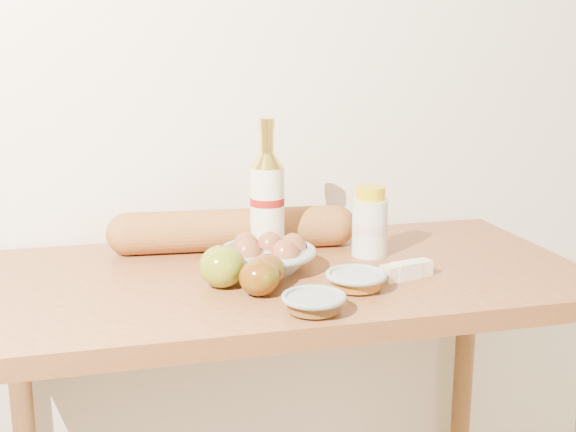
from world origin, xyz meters
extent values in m
cube|color=white|center=(0.00, 1.51, 1.30)|extent=(3.50, 0.02, 2.60)
cube|color=#A46335|center=(0.00, 1.18, 0.88)|extent=(1.20, 0.60, 0.04)
cylinder|color=brown|center=(0.55, 1.43, 0.43)|extent=(0.05, 0.05, 0.86)
cylinder|color=#F3EACE|center=(-0.01, 1.28, 1.00)|extent=(0.08, 0.08, 0.19)
cylinder|color=maroon|center=(-0.01, 1.28, 1.02)|extent=(0.09, 0.09, 0.02)
cone|color=gold|center=(-0.01, 1.28, 1.11)|extent=(0.08, 0.08, 0.03)
cylinder|color=gold|center=(-0.01, 1.28, 1.15)|extent=(0.03, 0.03, 0.05)
cylinder|color=gold|center=(-0.01, 1.28, 1.18)|extent=(0.04, 0.04, 0.02)
cylinder|color=silver|center=(0.20, 1.24, 0.96)|extent=(0.09, 0.09, 0.12)
cylinder|color=beige|center=(0.20, 1.24, 0.96)|extent=(0.09, 0.09, 0.03)
cylinder|color=#E0B90B|center=(0.20, 1.24, 1.04)|extent=(0.07, 0.07, 0.03)
torus|color=#99A7A1|center=(-0.03, 1.19, 0.94)|extent=(0.26, 0.26, 0.01)
ellipsoid|color=brown|center=(-0.07, 1.19, 0.94)|extent=(0.07, 0.07, 0.07)
ellipsoid|color=brown|center=(0.00, 1.16, 0.94)|extent=(0.07, 0.07, 0.07)
ellipsoid|color=brown|center=(-0.02, 1.23, 0.94)|extent=(0.07, 0.07, 0.07)
ellipsoid|color=brown|center=(-0.07, 1.24, 0.94)|extent=(0.07, 0.07, 0.07)
ellipsoid|color=brown|center=(0.02, 1.20, 0.94)|extent=(0.07, 0.07, 0.07)
cylinder|color=#B37336|center=(-0.07, 1.36, 0.95)|extent=(0.46, 0.13, 0.09)
sphere|color=#B37336|center=(-0.30, 1.37, 0.95)|extent=(0.10, 0.10, 0.09)
sphere|color=#B37336|center=(0.16, 1.34, 0.95)|extent=(0.10, 0.10, 0.09)
ellipsoid|color=olive|center=(-0.14, 1.12, 0.94)|extent=(0.09, 0.09, 0.08)
cylinder|color=#4A2E18|center=(-0.14, 1.12, 0.97)|extent=(0.01, 0.01, 0.01)
ellipsoid|color=maroon|center=(-0.08, 1.05, 0.93)|extent=(0.08, 0.08, 0.07)
cylinder|color=#4B3419|center=(-0.08, 1.05, 0.96)|extent=(0.01, 0.01, 0.01)
ellipsoid|color=maroon|center=(-0.06, 1.09, 0.93)|extent=(0.08, 0.08, 0.06)
cylinder|color=#492D18|center=(-0.06, 1.09, 0.96)|extent=(0.01, 0.01, 0.01)
torus|color=gray|center=(-0.01, 0.95, 0.93)|extent=(0.12, 0.12, 0.01)
cylinder|color=brown|center=(-0.01, 0.95, 0.92)|extent=(0.10, 0.10, 0.02)
torus|color=#98A6A0|center=(0.10, 1.04, 0.93)|extent=(0.14, 0.14, 0.01)
cylinder|color=brown|center=(0.10, 1.04, 0.92)|extent=(0.12, 0.12, 0.02)
cube|color=beige|center=(0.22, 1.08, 0.92)|extent=(0.11, 0.06, 0.03)
cube|color=beige|center=(0.22, 1.08, 0.92)|extent=(0.06, 0.05, 0.03)
camera|label=1|loc=(-0.33, -0.16, 1.34)|focal=45.00mm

